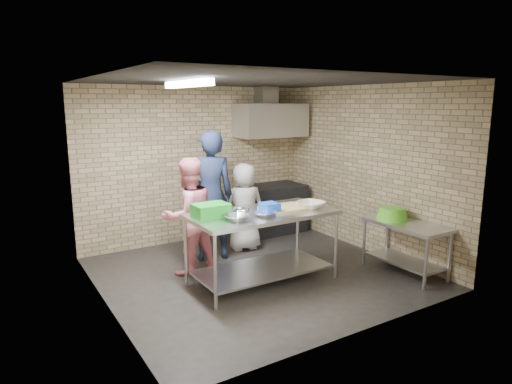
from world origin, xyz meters
TOP-DOWN VIEW (x-y plane):
  - floor at (0.00, 0.00)m, footprint 4.20×4.20m
  - ceiling at (0.00, 0.00)m, footprint 4.20×4.20m
  - back_wall at (0.00, 2.00)m, footprint 4.20×0.06m
  - front_wall at (0.00, -2.00)m, footprint 4.20×0.06m
  - left_wall at (-2.10, 0.00)m, footprint 0.06×4.00m
  - right_wall at (2.10, 0.00)m, footprint 0.06×4.00m
  - prep_table at (-0.10, -0.29)m, footprint 1.96×0.98m
  - side_counter at (1.80, -1.10)m, footprint 0.60×1.20m
  - stove at (1.35, 1.65)m, footprint 1.20×0.70m
  - range_hood at (1.35, 1.70)m, footprint 1.30×0.60m
  - hood_duct at (1.35, 1.85)m, footprint 0.35×0.30m
  - wall_shelf at (1.65, 1.89)m, footprint 0.80×0.20m
  - fluorescent_fixture at (-1.00, 0.00)m, footprint 0.10×1.25m
  - green_crate at (-0.80, -0.17)m, footprint 0.44×0.33m
  - blue_tub at (-0.05, -0.39)m, footprint 0.22×0.22m
  - cutting_board at (0.25, -0.31)m, footprint 0.60×0.46m
  - mixing_bowl_a at (-0.60, -0.49)m, footprint 0.37×0.37m
  - mixing_bowl_b at (-0.40, -0.24)m, footprint 0.28×0.28m
  - mixing_bowl_c at (-0.20, -0.51)m, footprint 0.34×0.34m
  - ceramic_bowl at (0.60, -0.44)m, footprint 0.46×0.46m
  - green_basin at (1.78, -0.85)m, footprint 0.46×0.46m
  - bottle_green at (1.80, 1.89)m, footprint 0.06×0.06m
  - man_navy at (-0.28, 0.92)m, footprint 0.84×0.66m
  - woman_pink at (-0.81, 0.56)m, footprint 0.89×0.74m
  - woman_white at (0.39, 1.05)m, footprint 0.77×0.56m

SIDE VIEW (x-z plane):
  - floor at x=0.00m, z-range 0.00..0.00m
  - side_counter at x=1.80m, z-range 0.00..0.75m
  - stove at x=1.35m, z-range 0.00..0.90m
  - prep_table at x=-0.10m, z-range 0.00..0.98m
  - woman_white at x=0.39m, z-range 0.00..1.46m
  - woman_pink at x=-0.81m, z-range 0.00..1.67m
  - green_basin at x=1.78m, z-range 0.75..0.92m
  - cutting_board at x=0.25m, z-range 0.98..1.01m
  - man_navy at x=-0.28m, z-range 0.00..2.02m
  - mixing_bowl_c at x=-0.20m, z-range 0.98..1.05m
  - mixing_bowl_b at x=-0.40m, z-range 0.98..1.05m
  - mixing_bowl_a at x=-0.60m, z-range 0.98..1.05m
  - ceramic_bowl at x=0.60m, z-range 0.98..1.07m
  - blue_tub at x=-0.05m, z-range 0.98..1.12m
  - green_crate at x=-0.80m, z-range 0.98..1.15m
  - back_wall at x=0.00m, z-range 0.00..2.70m
  - front_wall at x=0.00m, z-range 0.00..2.70m
  - left_wall at x=-2.10m, z-range 0.00..2.70m
  - right_wall at x=2.10m, z-range 0.00..2.70m
  - wall_shelf at x=1.65m, z-range 1.90..1.94m
  - bottle_green at x=1.80m, z-range 1.94..2.09m
  - range_hood at x=1.35m, z-range 1.80..2.40m
  - hood_duct at x=1.35m, z-range 2.40..2.70m
  - fluorescent_fixture at x=-1.00m, z-range 2.60..2.68m
  - ceiling at x=0.00m, z-range 2.70..2.70m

